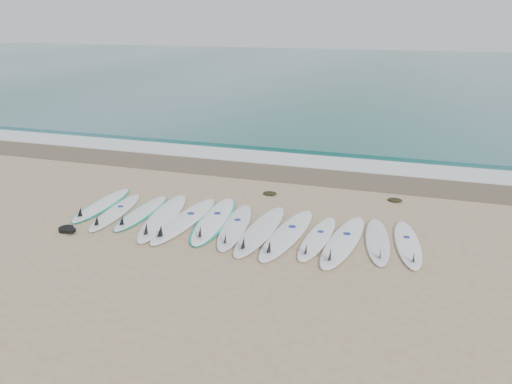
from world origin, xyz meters
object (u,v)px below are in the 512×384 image
(leash_coil, at_px, (67,229))
(surfboard_0, at_px, (101,205))
(surfboard_12, at_px, (408,244))
(surfboard_6, at_px, (234,227))

(leash_coil, bearing_deg, surfboard_0, 96.38)
(surfboard_12, height_order, leash_coil, surfboard_12)
(surfboard_0, bearing_deg, surfboard_6, -6.91)
(surfboard_12, bearing_deg, surfboard_6, 175.73)
(surfboard_6, bearing_deg, surfboard_12, -4.15)
(surfboard_0, height_order, surfboard_12, surfboard_0)
(surfboard_6, height_order, surfboard_12, surfboard_6)
(surfboard_6, xyz_separation_m, surfboard_12, (3.61, 0.23, -0.01))
(surfboard_6, distance_m, leash_coil, 3.58)
(surfboard_0, xyz_separation_m, surfboard_6, (3.54, -0.30, 0.01))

